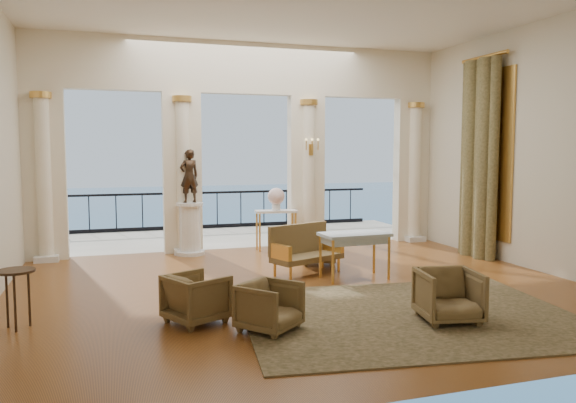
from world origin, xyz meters
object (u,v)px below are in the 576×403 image
object	(u,v)px
armchair_a	(270,304)
armchair_c	(318,247)
game_table	(355,238)
console_table	(276,217)
armchair_d	(197,296)
pedestal	(190,230)
side_table	(16,278)
armchair_b	(449,293)
settee	(304,249)
statue	(189,176)

from	to	relation	value
armchair_a	armchair_c	xyz separation A→B (m)	(1.99, 3.58, -0.00)
game_table	console_table	xyz separation A→B (m)	(-0.47, 3.11, 0.02)
armchair_c	armchair_d	xyz separation A→B (m)	(-2.78, -2.97, 0.02)
pedestal	armchair_a	bearing A→B (deg)	-87.51
console_table	armchair_d	bearing A→B (deg)	-111.06
game_table	side_table	distance (m)	5.22
armchair_b	settee	size ratio (longest dim) A/B	0.52
pedestal	armchair_b	bearing A→B (deg)	-66.10
armchair_b	armchair_d	distance (m)	3.22
armchair_a	statue	bearing A→B (deg)	52.62
armchair_b	armchair_c	xyz separation A→B (m)	(-0.29, 3.93, -0.05)
armchair_d	settee	world-z (taller)	settee
armchair_b	statue	distance (m)	6.32
settee	game_table	xyz separation A→B (m)	(0.68, -0.66, 0.27)
armchair_d	pedestal	bearing A→B (deg)	-33.27
armchair_a	game_table	xyz separation A→B (m)	(2.14, 2.25, 0.37)
console_table	side_table	xyz separation A→B (m)	(-4.60, -4.33, -0.09)
armchair_d	statue	world-z (taller)	statue
game_table	armchair_d	bearing A→B (deg)	-153.12
armchair_b	side_table	size ratio (longest dim) A/B	1.01
armchair_c	game_table	world-z (taller)	game_table
armchair_d	console_table	xyz separation A→B (m)	(2.46, 4.75, 0.38)
settee	statue	size ratio (longest dim) A/B	1.29
armchair_c	pedestal	world-z (taller)	pedestal
game_table	settee	bearing A→B (deg)	133.69
armchair_b	statue	bearing A→B (deg)	124.28
armchair_c	settee	xyz separation A→B (m)	(-0.53, -0.67, 0.10)
armchair_b	armchair_d	xyz separation A→B (m)	(-3.07, 0.96, -0.03)
armchair_c	game_table	size ratio (longest dim) A/B	0.56
armchair_c	console_table	xyz separation A→B (m)	(-0.32, 1.78, 0.40)
armchair_a	settee	distance (m)	3.25
statue	console_table	bearing A→B (deg)	167.28
console_table	statue	bearing A→B (deg)	-172.15
armchair_c	statue	size ratio (longest dim) A/B	0.59
statue	side_table	distance (m)	5.16
pedestal	side_table	xyz separation A→B (m)	(-2.70, -4.28, 0.10)
armchair_b	armchair_a	bearing A→B (deg)	-178.44
armchair_b	pedestal	size ratio (longest dim) A/B	0.68
statue	game_table	bearing A→B (deg)	113.62
armchair_a	game_table	size ratio (longest dim) A/B	0.56
pedestal	armchair_d	bearing A→B (deg)	-96.84
armchair_c	console_table	world-z (taller)	console_table
armchair_c	statue	world-z (taller)	statue
settee	armchair_c	bearing A→B (deg)	29.89
armchair_d	game_table	distance (m)	3.39
armchair_a	pedestal	bearing A→B (deg)	52.62
side_table	game_table	bearing A→B (deg)	13.58
armchair_c	pedestal	xyz separation A→B (m)	(-2.22, 1.73, 0.20)
armchair_d	statue	distance (m)	4.91
armchair_c	game_table	bearing A→B (deg)	27.01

